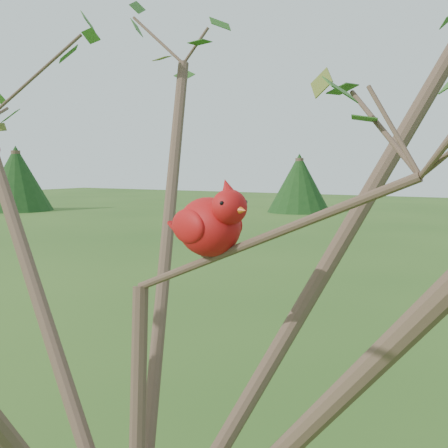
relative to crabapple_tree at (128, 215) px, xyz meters
name	(u,v)px	position (x,y,z in m)	size (l,w,h in m)	color
crabapple_tree	(128,215)	(0.00, 0.00, 0.00)	(2.35, 2.05, 2.95)	#4A3427
cardinal	(211,224)	(0.12, 0.11, -0.02)	(0.24, 0.16, 0.17)	red
distant_trees	(418,185)	(-4.08, 22.08, -0.66)	(41.64, 12.65, 3.18)	#4A3427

